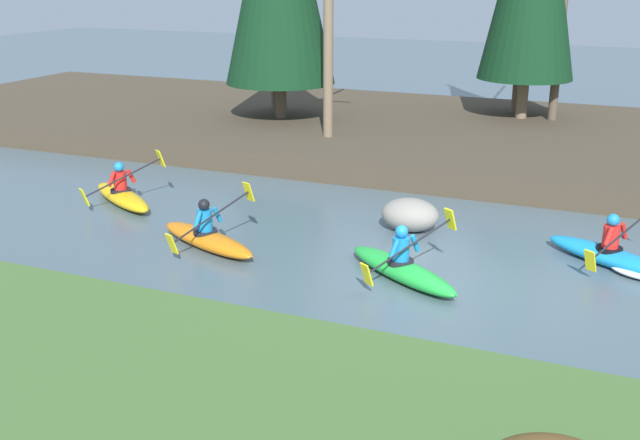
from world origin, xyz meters
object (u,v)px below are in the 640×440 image
Objects in this scene: kayaker_trailing at (208,237)px; kayaker_far_back at (123,195)px; boulder_midstream at (410,215)px; kayaker_middle at (403,268)px; kayaker_lead at (617,257)px.

kayaker_far_back is (-3.34, 1.75, 0.00)m from kayaker_trailing.
kayaker_far_back is 6.80m from boulder_midstream.
kayaker_middle is 4.03m from kayaker_trailing.
kayaker_middle is 0.95× the size of kayaker_trailing.
kayaker_middle is at bearing 17.58° from kayaker_far_back.
kayaker_lead and kayaker_far_back have the same top height.
kayaker_middle is at bearing -76.63° from boulder_midstream.
kayaker_lead is at bearing 63.18° from kayaker_middle.
boulder_midstream is (-4.12, 0.54, 0.15)m from kayaker_lead.
kayaker_middle is 0.99× the size of kayaker_far_back.
kayaker_lead is 10.88m from kayaker_far_back.
kayaker_middle is (-3.50, -2.06, 0.02)m from kayaker_lead.
kayaker_far_back is (-10.88, -0.27, 0.02)m from kayaker_lead.
kayaker_trailing is 4.27m from boulder_midstream.
boulder_midstream is at bearing 136.05° from kayaker_middle.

